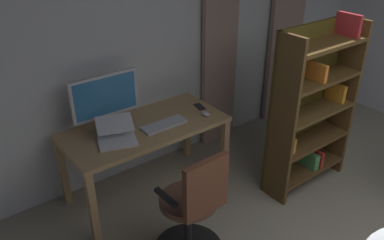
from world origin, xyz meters
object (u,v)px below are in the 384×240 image
object	(u,v)px
computer_keyboard	(164,125)
laptop	(117,135)
office_chair	(193,212)
computer_mouse	(205,114)
cell_phone_face_up	(200,107)
bookshelf	(309,109)
desk	(145,134)
computer_monitor	(105,97)

from	to	relation	value
computer_keyboard	laptop	world-z (taller)	laptop
office_chair	computer_keyboard	xyz separation A→B (m)	(-0.29, -0.82, 0.29)
laptop	office_chair	bearing A→B (deg)	120.17
laptop	computer_mouse	world-z (taller)	laptop
cell_phone_face_up	bookshelf	size ratio (longest dim) A/B	0.09
office_chair	laptop	xyz separation A→B (m)	(0.16, -0.85, 0.33)
computer_keyboard	computer_mouse	bearing A→B (deg)	171.25
computer_keyboard	bookshelf	distance (m)	1.38
desk	computer_mouse	world-z (taller)	computer_mouse
office_chair	computer_monitor	size ratio (longest dim) A/B	1.59
computer_monitor	cell_phone_face_up	bearing A→B (deg)	164.55
bookshelf	computer_mouse	bearing A→B (deg)	-35.50
computer_keyboard	computer_mouse	distance (m)	0.43
computer_monitor	laptop	xyz separation A→B (m)	(0.08, 0.32, -0.21)
desk	laptop	world-z (taller)	laptop
computer_keyboard	computer_mouse	size ratio (longest dim) A/B	4.24
bookshelf	office_chair	bearing A→B (deg)	6.70
computer_keyboard	bookshelf	bearing A→B (deg)	152.52
computer_monitor	bookshelf	bearing A→B (deg)	148.44
computer_mouse	desk	bearing A→B (deg)	-17.51
computer_keyboard	laptop	xyz separation A→B (m)	(0.46, -0.03, 0.04)
cell_phone_face_up	office_chair	bearing A→B (deg)	61.12
office_chair	cell_phone_face_up	distance (m)	1.24
laptop	desk	bearing A→B (deg)	-146.85
computer_mouse	cell_phone_face_up	distance (m)	0.19
desk	computer_mouse	distance (m)	0.60
computer_keyboard	bookshelf	xyz separation A→B (m)	(-1.23, 0.64, 0.04)
laptop	cell_phone_face_up	distance (m)	0.95
laptop	bookshelf	size ratio (longest dim) A/B	0.25
cell_phone_face_up	laptop	bearing A→B (deg)	16.00
desk	computer_keyboard	distance (m)	0.20
desk	computer_monitor	distance (m)	0.49
computer_monitor	computer_keyboard	world-z (taller)	computer_monitor
cell_phone_face_up	bookshelf	xyz separation A→B (m)	(-0.74, 0.75, 0.05)
desk	computer_keyboard	size ratio (longest dim) A/B	3.49
computer_monitor	laptop	size ratio (longest dim) A/B	1.55
laptop	bookshelf	xyz separation A→B (m)	(-1.68, 0.67, 0.00)
office_chair	computer_mouse	distance (m)	1.08
desk	laptop	size ratio (longest dim) A/B	3.62
cell_phone_face_up	computer_keyboard	bearing A→B (deg)	23.82
office_chair	computer_mouse	xyz separation A→B (m)	(-0.72, -0.75, 0.29)
laptop	computer_mouse	size ratio (longest dim) A/B	4.08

